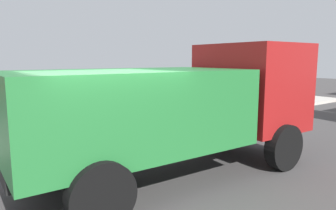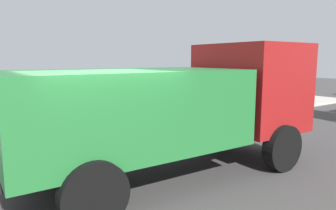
{
  "view_description": "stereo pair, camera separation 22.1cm",
  "coord_description": "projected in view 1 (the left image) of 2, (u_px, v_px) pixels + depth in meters",
  "views": [
    {
      "loc": [
        -2.36,
        -5.13,
        2.62
      ],
      "look_at": [
        3.45,
        2.77,
        1.16
      ],
      "focal_mm": 33.27,
      "sensor_mm": 36.0,
      "label": 1
    },
    {
      "loc": [
        -2.18,
        -5.26,
        2.62
      ],
      "look_at": [
        3.45,
        2.77,
        1.16
      ],
      "focal_mm": 33.27,
      "sensor_mm": 36.0,
      "label": 2
    }
  ],
  "objects": [
    {
      "name": "fire_hydrant",
      "position": [
        49.0,
        120.0,
        10.46
      ],
      "size": [
        0.24,
        0.54,
        0.82
      ],
      "color": "#2D8438",
      "rests_on": "sidewalk_curb"
    },
    {
      "name": "dump_truck_green",
      "position": [
        181.0,
        104.0,
        7.03
      ],
      "size": [
        7.06,
        2.94,
        3.0
      ],
      "color": "#237033",
      "rests_on": "ground"
    },
    {
      "name": "ground_plane",
      "position": [
        108.0,
        199.0,
        5.86
      ],
      "size": [
        80.0,
        80.0,
        0.0
      ],
      "primitive_type": "plane",
      "color": "#423F3F"
    },
    {
      "name": "sidewalk_curb",
      "position": [
        28.0,
        131.0,
        11.03
      ],
      "size": [
        36.0,
        5.0,
        0.15
      ],
      "primitive_type": "cube",
      "color": "#BCB7AD",
      "rests_on": "ground"
    },
    {
      "name": "loose_tire",
      "position": [
        52.0,
        118.0,
        9.93
      ],
      "size": [
        1.3,
        0.87,
        1.22
      ],
      "primitive_type": "torus",
      "rotation": [
        1.33,
        0.0,
        -0.3
      ],
      "color": "black",
      "rests_on": "sidewalk_curb"
    }
  ]
}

